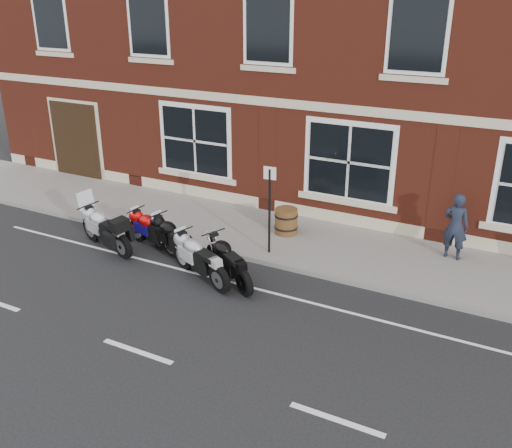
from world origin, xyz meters
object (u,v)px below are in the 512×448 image
at_px(moto_touring_silver, 106,227).
at_px(barrel_planter, 286,221).
at_px(moto_sport_red, 154,230).
at_px(moto_sport_black, 175,238).
at_px(moto_naked_black, 229,259).
at_px(moto_sport_silver, 201,257).
at_px(pedestrian_left, 456,226).
at_px(parking_sign, 270,204).

xyz_separation_m(moto_touring_silver, barrel_planter, (3.91, 2.82, -0.12)).
relative_size(moto_sport_red, moto_sport_black, 0.98).
bearing_deg(moto_naked_black, moto_sport_silver, 143.40).
distance_m(moto_touring_silver, pedestrian_left, 8.90).
bearing_deg(moto_sport_red, moto_touring_silver, 131.51).
bearing_deg(pedestrian_left, barrel_planter, 11.50).
bearing_deg(parking_sign, moto_touring_silver, -163.46).
relative_size(moto_touring_silver, barrel_planter, 3.01).
height_order(moto_naked_black, parking_sign, parking_sign).
bearing_deg(moto_sport_red, barrel_planter, -36.64).
bearing_deg(barrel_planter, moto_sport_red, -141.10).
height_order(moto_sport_black, barrel_planter, moto_sport_black).
distance_m(moto_naked_black, parking_sign, 1.84).
distance_m(moto_naked_black, pedestrian_left, 5.64).
xyz_separation_m(moto_touring_silver, moto_sport_silver, (3.14, -0.31, -0.03)).
distance_m(moto_touring_silver, moto_sport_silver, 3.16).
relative_size(moto_touring_silver, moto_sport_red, 1.07).
xyz_separation_m(moto_sport_red, moto_naked_black, (2.65, -0.65, 0.03)).
height_order(moto_touring_silver, moto_sport_red, moto_touring_silver).
xyz_separation_m(moto_touring_silver, moto_sport_red, (1.12, 0.57, -0.07)).
distance_m(moto_sport_red, moto_sport_black, 0.87).
bearing_deg(pedestrian_left, moto_sport_red, 25.77).
bearing_deg(moto_naked_black, pedestrian_left, -19.29).
bearing_deg(pedestrian_left, parking_sign, 28.09).
bearing_deg(moto_sport_silver, moto_touring_silver, 108.19).
bearing_deg(moto_touring_silver, barrel_planter, -36.09).
distance_m(barrel_planter, parking_sign, 1.62).
bearing_deg(moto_sport_black, pedestrian_left, -42.48).
height_order(moto_touring_silver, barrel_planter, moto_touring_silver).
distance_m(moto_sport_red, parking_sign, 3.19).
bearing_deg(pedestrian_left, moto_touring_silver, 26.58).
distance_m(moto_sport_silver, barrel_planter, 3.22).
height_order(moto_touring_silver, moto_naked_black, moto_touring_silver).
height_order(moto_sport_black, moto_sport_silver, moto_sport_silver).
bearing_deg(moto_sport_silver, moto_sport_black, 85.10).
bearing_deg(barrel_planter, moto_sport_black, -128.16).
height_order(moto_sport_silver, parking_sign, parking_sign).
bearing_deg(moto_sport_red, moto_sport_silver, -99.20).
distance_m(moto_naked_black, barrel_planter, 2.90).
distance_m(moto_touring_silver, moto_naked_black, 3.78).
xyz_separation_m(moto_touring_silver, moto_sport_black, (1.96, 0.34, -0.04)).
xyz_separation_m(moto_sport_black, moto_naked_black, (1.82, -0.41, -0.00)).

